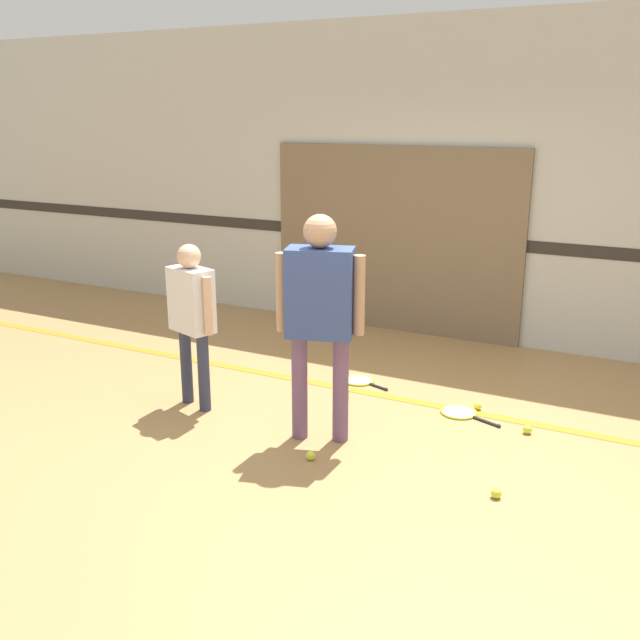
{
  "coord_description": "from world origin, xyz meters",
  "views": [
    {
      "loc": [
        2.02,
        -4.27,
        2.28
      ],
      "look_at": [
        -0.15,
        -0.06,
        0.9
      ],
      "focal_mm": 40.0,
      "sensor_mm": 36.0,
      "label": 1
    }
  ],
  "objects_px": {
    "tennis_ball_near_instructor": "(311,456)",
    "tennis_ball_by_spare_racket": "(478,406)",
    "racket_spare_on_floor": "(461,413)",
    "tennis_ball_stray_left": "(496,493)",
    "racket_second_spare": "(360,381)",
    "person_student_left": "(192,308)",
    "person_instructor": "(320,304)",
    "tennis_ball_stray_right": "(527,429)"
  },
  "relations": [
    {
      "from": "racket_second_spare",
      "to": "tennis_ball_by_spare_racket",
      "type": "bearing_deg",
      "value": 10.96
    },
    {
      "from": "racket_second_spare",
      "to": "tennis_ball_near_instructor",
      "type": "xyz_separation_m",
      "value": [
        0.3,
        -1.5,
        0.02
      ]
    },
    {
      "from": "tennis_ball_near_instructor",
      "to": "tennis_ball_stray_left",
      "type": "height_order",
      "value": "same"
    },
    {
      "from": "person_student_left",
      "to": "tennis_ball_near_instructor",
      "type": "bearing_deg",
      "value": 0.48
    },
    {
      "from": "tennis_ball_stray_left",
      "to": "racket_second_spare",
      "type": "bearing_deg",
      "value": 137.54
    },
    {
      "from": "person_student_left",
      "to": "tennis_ball_near_instructor",
      "type": "distance_m",
      "value": 1.54
    },
    {
      "from": "racket_spare_on_floor",
      "to": "tennis_ball_near_instructor",
      "type": "bearing_deg",
      "value": -99.43
    },
    {
      "from": "racket_spare_on_floor",
      "to": "tennis_ball_by_spare_racket",
      "type": "relative_size",
      "value": 8.32
    },
    {
      "from": "person_student_left",
      "to": "racket_spare_on_floor",
      "type": "distance_m",
      "value": 2.26
    },
    {
      "from": "person_instructor",
      "to": "racket_spare_on_floor",
      "type": "xyz_separation_m",
      "value": [
        0.79,
        0.9,
        -1.0
      ]
    },
    {
      "from": "person_instructor",
      "to": "racket_second_spare",
      "type": "xyz_separation_m",
      "value": [
        -0.2,
        1.17,
        -1.0
      ]
    },
    {
      "from": "person_instructor",
      "to": "racket_second_spare",
      "type": "height_order",
      "value": "person_instructor"
    },
    {
      "from": "racket_spare_on_floor",
      "to": "tennis_ball_near_instructor",
      "type": "relative_size",
      "value": 8.32
    },
    {
      "from": "tennis_ball_near_instructor",
      "to": "tennis_ball_by_spare_racket",
      "type": "xyz_separation_m",
      "value": [
        0.78,
        1.36,
        0.0
      ]
    },
    {
      "from": "person_student_left",
      "to": "tennis_ball_stray_right",
      "type": "xyz_separation_m",
      "value": [
        2.49,
        0.7,
        -0.78
      ]
    },
    {
      "from": "racket_spare_on_floor",
      "to": "tennis_ball_by_spare_racket",
      "type": "height_order",
      "value": "tennis_ball_by_spare_racket"
    },
    {
      "from": "person_student_left",
      "to": "racket_spare_on_floor",
      "type": "relative_size",
      "value": 2.4
    },
    {
      "from": "racket_spare_on_floor",
      "to": "tennis_ball_near_instructor",
      "type": "height_order",
      "value": "tennis_ball_near_instructor"
    },
    {
      "from": "racket_spare_on_floor",
      "to": "tennis_ball_stray_left",
      "type": "distance_m",
      "value": 1.27
    },
    {
      "from": "racket_spare_on_floor",
      "to": "tennis_ball_stray_right",
      "type": "relative_size",
      "value": 8.32
    },
    {
      "from": "person_instructor",
      "to": "tennis_ball_stray_right",
      "type": "bearing_deg",
      "value": 12.57
    },
    {
      "from": "racket_second_spare",
      "to": "tennis_ball_near_instructor",
      "type": "bearing_deg",
      "value": -60.49
    },
    {
      "from": "tennis_ball_stray_left",
      "to": "racket_spare_on_floor",
      "type": "bearing_deg",
      "value": 116.06
    },
    {
      "from": "racket_spare_on_floor",
      "to": "racket_second_spare",
      "type": "relative_size",
      "value": 1.12
    },
    {
      "from": "person_student_left",
      "to": "racket_spare_on_floor",
      "type": "height_order",
      "value": "person_student_left"
    },
    {
      "from": "tennis_ball_by_spare_racket",
      "to": "tennis_ball_stray_right",
      "type": "xyz_separation_m",
      "value": [
        0.45,
        -0.26,
        0.0
      ]
    },
    {
      "from": "tennis_ball_by_spare_racket",
      "to": "tennis_ball_stray_left",
      "type": "height_order",
      "value": "same"
    },
    {
      "from": "tennis_ball_near_instructor",
      "to": "tennis_ball_by_spare_racket",
      "type": "distance_m",
      "value": 1.57
    },
    {
      "from": "person_instructor",
      "to": "tennis_ball_by_spare_racket",
      "type": "distance_m",
      "value": 1.67
    },
    {
      "from": "person_instructor",
      "to": "person_student_left",
      "type": "relative_size",
      "value": 1.23
    },
    {
      "from": "tennis_ball_by_spare_racket",
      "to": "tennis_ball_stray_left",
      "type": "xyz_separation_m",
      "value": [
        0.47,
        -1.28,
        0.0
      ]
    },
    {
      "from": "tennis_ball_near_instructor",
      "to": "tennis_ball_by_spare_racket",
      "type": "relative_size",
      "value": 1.0
    },
    {
      "from": "person_instructor",
      "to": "racket_second_spare",
      "type": "bearing_deg",
      "value": 82.26
    },
    {
      "from": "person_student_left",
      "to": "racket_spare_on_floor",
      "type": "bearing_deg",
      "value": 41.2
    },
    {
      "from": "racket_second_spare",
      "to": "tennis_ball_near_instructor",
      "type": "height_order",
      "value": "tennis_ball_near_instructor"
    },
    {
      "from": "tennis_ball_near_instructor",
      "to": "tennis_ball_by_spare_racket",
      "type": "bearing_deg",
      "value": 60.16
    },
    {
      "from": "person_student_left",
      "to": "tennis_ball_near_instructor",
      "type": "relative_size",
      "value": 20.01
    },
    {
      "from": "tennis_ball_by_spare_racket",
      "to": "tennis_ball_near_instructor",
      "type": "bearing_deg",
      "value": -119.84
    },
    {
      "from": "person_student_left",
      "to": "racket_second_spare",
      "type": "bearing_deg",
      "value": 67.15
    },
    {
      "from": "racket_second_spare",
      "to": "tennis_ball_stray_right",
      "type": "bearing_deg",
      "value": 3.51
    },
    {
      "from": "tennis_ball_stray_left",
      "to": "tennis_ball_stray_right",
      "type": "xyz_separation_m",
      "value": [
        -0.02,
        1.02,
        0.0
      ]
    },
    {
      "from": "tennis_ball_by_spare_racket",
      "to": "tennis_ball_stray_left",
      "type": "relative_size",
      "value": 1.0
    }
  ]
}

